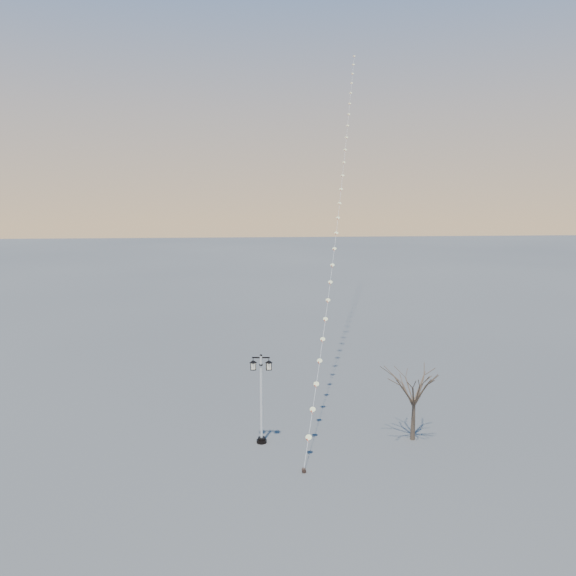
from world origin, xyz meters
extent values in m
plane|color=#494A4A|center=(0.00, 0.00, 0.00)|extent=(300.00, 300.00, 0.00)
cylinder|color=black|center=(-0.81, 2.71, 0.08)|extent=(0.56, 0.56, 0.16)
cylinder|color=black|center=(-0.81, 2.71, 0.23)|extent=(0.40, 0.40, 0.14)
cylinder|color=white|center=(-0.81, 2.71, 2.66)|extent=(0.13, 0.13, 4.72)
cylinder|color=black|center=(-0.81, 2.71, 4.47)|extent=(0.20, 0.20, 0.06)
cube|color=black|center=(-0.81, 2.71, 4.87)|extent=(0.96, 0.15, 0.06)
sphere|color=black|center=(-0.81, 2.71, 4.99)|extent=(0.14, 0.14, 0.14)
pyramid|color=black|center=(-1.23, 2.75, 4.72)|extent=(0.44, 0.44, 0.14)
cube|color=beige|center=(-1.23, 2.75, 4.41)|extent=(0.26, 0.26, 0.34)
cube|color=black|center=(-1.23, 2.75, 4.22)|extent=(0.30, 0.30, 0.04)
pyramid|color=black|center=(-0.39, 2.67, 4.72)|extent=(0.44, 0.44, 0.14)
cube|color=beige|center=(-0.39, 2.67, 4.41)|extent=(0.26, 0.26, 0.34)
cube|color=black|center=(-0.39, 2.67, 4.22)|extent=(0.30, 0.30, 0.04)
cone|color=#4B3B2D|center=(7.62, 2.41, 1.18)|extent=(0.28, 0.28, 2.36)
cylinder|color=black|center=(1.15, -0.76, 0.10)|extent=(0.21, 0.21, 0.21)
cylinder|color=black|center=(1.15, -0.76, 0.13)|extent=(0.03, 0.03, 0.26)
cone|color=#F24B28|center=(6.94, 22.95, 15.37)|extent=(0.08, 0.08, 0.29)
cylinder|color=white|center=(1.15, -0.76, 0.63)|extent=(0.02, 0.02, 0.84)
camera|label=1|loc=(-1.71, -25.65, 13.53)|focal=34.12mm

